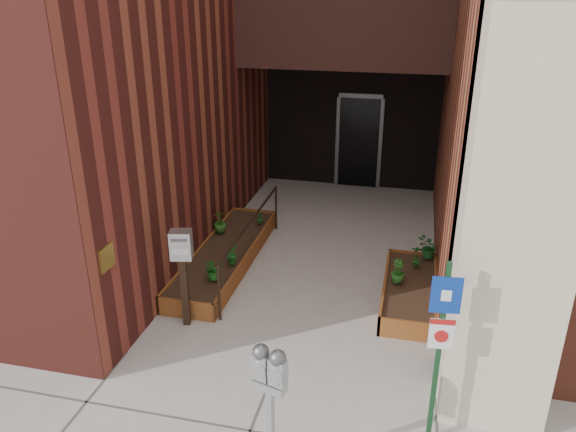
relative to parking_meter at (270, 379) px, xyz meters
The scene contains 14 objects.
ground 1.94m from the parking_meter, 103.94° to the left, with size 80.00×80.00×0.00m, color #9E9991.
planter_left 4.73m from the parking_meter, 114.60° to the left, with size 0.90×3.60×0.30m.
planter_right 4.03m from the parking_meter, 71.64° to the left, with size 0.80×2.20×0.30m.
handrail 4.41m from the parking_meter, 108.92° to the left, with size 0.04×3.34×0.90m.
parking_meter is the anchor object (origin of this frame).
sign_post 1.74m from the parking_meter, 28.30° to the left, with size 0.29×0.08×2.14m.
payment_dropbox 2.95m from the parking_meter, 128.86° to the left, with size 0.33×0.28×1.46m.
shrub_left_a 3.64m from the parking_meter, 118.97° to the left, with size 0.31×0.31×0.34m, color #1D631C.
shrub_left_b 4.08m from the parking_meter, 113.79° to the left, with size 0.20×0.20×0.37m, color #195819.
shrub_left_c 5.34m from the parking_meter, 114.82° to the left, with size 0.23×0.23×0.41m, color #285A19.
shrub_left_d 5.62m from the parking_meter, 106.90° to the left, with size 0.19×0.19×0.36m, color #19581E.
shrub_right_a 3.87m from the parking_meter, 74.25° to the left, with size 0.21×0.21×0.37m, color #205E1A.
shrub_right_b 4.49m from the parking_meter, 72.93° to the left, with size 0.20×0.20×0.38m, color #1B5D1A.
shrub_right_c 4.88m from the parking_meter, 72.19° to the left, with size 0.33×0.33×0.37m, color #1A5C20.
Camera 1 is at (1.49, -5.53, 4.57)m, focal length 35.00 mm.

